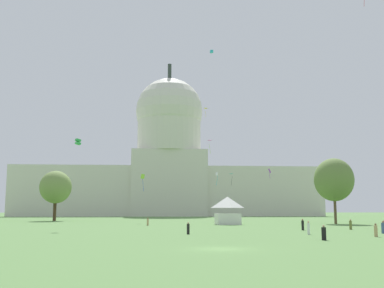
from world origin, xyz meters
The scene contains 22 objects.
ground_plane centered at (0.00, 0.00, 0.00)m, with size 800.00×800.00×0.00m, color #567F42.
capitol_building centered at (0.42, 177.35, 22.96)m, with size 140.19×31.76×72.94m.
event_tent centered at (9.86, 59.74, 3.03)m, with size 5.23×5.83×5.87m.
tree_east_far centered at (34.33, 62.05, 9.73)m, with size 10.38×10.72×14.55m.
tree_west_near centered at (-33.28, 92.59, 9.26)m, with size 9.65×10.78×13.81m.
person_black_near_tree_west centered at (-1.10, 22.40, 0.72)m, with size 0.44×0.44×1.57m.
person_black_near_tree_east centered at (12.28, 9.67, 0.70)m, with size 0.51×0.51×1.58m.
person_tan_back_center centered at (-6.93, 54.57, 0.71)m, with size 0.54×0.54×1.57m.
person_navy_back_right centered at (28.41, 28.48, 0.71)m, with size 0.51×0.51×1.58m.
person_tan_edge_west centered at (20.53, 15.01, 0.71)m, with size 0.48×0.48×1.57m.
person_denim_front_left centered at (25.00, 22.06, 0.74)m, with size 0.49×0.49×1.66m.
person_white_front_right centered at (14.25, 20.44, 0.80)m, with size 0.34×0.34×1.71m.
person_black_front_center centered at (17.33, 32.37, 0.80)m, with size 0.55×0.55×1.74m.
person_olive_mid_center centered at (25.55, 33.77, 0.74)m, with size 0.57×0.57×1.64m.
kite_yellow_high centered at (15.22, 152.74, 45.08)m, with size 1.71×0.96×3.54m.
kite_white_low centered at (10.28, 80.05, 11.80)m, with size 0.68×0.55×3.51m.
kite_cyan_high centered at (14.14, 121.29, 59.96)m, with size 1.17×1.15×1.06m.
kite_violet_low centered at (31.78, 110.27, 15.56)m, with size 0.76×1.07×3.18m.
kite_lime_low centered at (-8.55, 71.14, 10.53)m, with size 1.08×0.67×4.21m.
kite_magenta_mid centered at (9.94, 94.89, 22.86)m, with size 1.64×1.55×3.71m.
kite_green_low centered at (-18.33, 38.41, 14.28)m, with size 1.12×1.09×1.05m.
kite_turquoise_low centered at (21.37, 125.12, 15.25)m, with size 1.20×0.78×4.26m.
Camera 1 is at (-5.25, -38.05, 3.23)m, focal length 42.99 mm.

